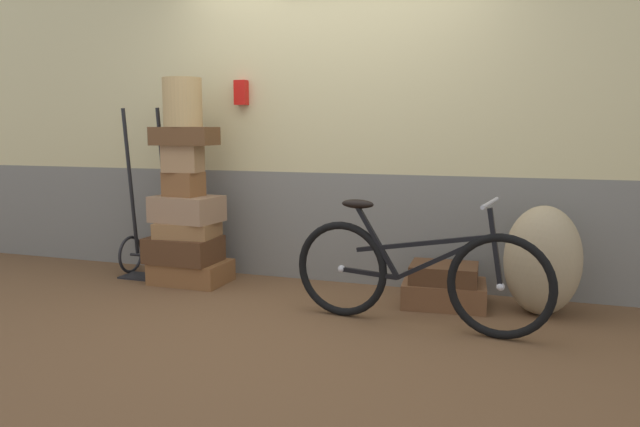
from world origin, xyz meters
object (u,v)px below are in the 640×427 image
Objects in this scene: suitcase_4 at (184,184)px; suitcase_0 at (191,272)px; suitcase_3 at (187,209)px; suitcase_7 at (444,293)px; suitcase_6 at (185,136)px; suitcase_5 at (183,159)px; suitcase_1 at (184,249)px; bicycle at (415,274)px; suitcase_2 at (188,229)px; suitcase_8 at (444,273)px; luggage_trolley at (148,239)px; burlap_sack at (542,261)px; wicker_basket at (183,103)px.

suitcase_0 is at bearing 0.58° from suitcase_4.
suitcase_7 is at bearing 6.65° from suitcase_3.
suitcase_5 is at bearing -136.67° from suitcase_6.
suitcase_5 reaches higher than suitcase_4.
suitcase_4 reaches higher than suitcase_1.
suitcase_7 is 0.35× the size of bicycle.
suitcase_2 is at bearing 165.86° from bicycle.
suitcase_8 is at bearing -5.05° from suitcase_2.
suitcase_4 is 0.20× the size of luggage_trolley.
suitcase_1 is 0.39× the size of luggage_trolley.
suitcase_6 reaches higher than bicycle.
suitcase_1 is 2.02m from bicycle.
burlap_sack is (2.70, 0.01, -0.23)m from suitcase_3.
suitcase_8 is 0.62× the size of burlap_sack.
suitcase_8 is at bearing -5.81° from suitcase_5.
suitcase_1 is 1.19× the size of suitcase_8.
wicker_basket is (0.01, 0.00, 0.44)m from suitcase_5.
suitcase_0 is at bearing -179.52° from burlap_sack.
wicker_basket is 0.51× the size of burlap_sack.
suitcase_0 is at bearing 165.36° from bicycle.
suitcase_5 is at bearing 158.07° from suitcase_2.
suitcase_4 is at bearing 175.43° from suitcase_7.
luggage_trolley is 0.85× the size of bicycle.
suitcase_0 is 0.20m from suitcase_1.
suitcase_3 reaches higher than suitcase_1.
suitcase_8 is (2.04, 0.02, -0.20)m from suitcase_2.
wicker_basket is at bearing 12.31° from suitcase_5.
suitcase_3 is 0.70× the size of burlap_sack.
suitcase_0 is 1.13× the size of suitcase_3.
suitcase_6 reaches higher than suitcase_3.
suitcase_1 is 0.91m from suitcase_6.
suitcase_1 is 1.17m from wicker_basket.
bicycle is (1.93, -0.49, -0.10)m from suitcase_2.
suitcase_6 is 0.65× the size of burlap_sack.
suitcase_0 is 2.04m from suitcase_8.
suitcase_8 is at bearing -2.29° from luggage_trolley.
luggage_trolley is (-0.46, 0.12, -0.13)m from suitcase_2.
wicker_basket is (-2.06, -0.03, 1.36)m from suitcase_7.
burlap_sack reaches higher than suitcase_2.
suitcase_5 is (-0.01, -0.01, 0.40)m from suitcase_3.
suitcase_4 is 0.17× the size of bicycle.
burlap_sack is (0.64, -0.00, 0.28)m from suitcase_7.
suitcase_1 is at bearing -107.53° from suitcase_5.
luggage_trolley is (-0.47, 0.10, 0.22)m from suitcase_0.
suitcase_7 is at bearing -1.81° from luggage_trolley.
suitcase_7 is at bearing 77.18° from bicycle.
burlap_sack is at bearing -5.46° from suitcase_6.
suitcase_5 is (0.01, -0.01, 0.20)m from suitcase_4.
suitcase_3 is 1.83× the size of suitcase_4.
bicycle is at bearing -145.53° from burlap_sack.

